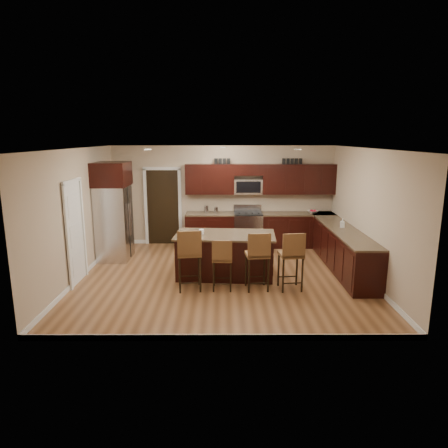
{
  "coord_description": "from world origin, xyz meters",
  "views": [
    {
      "loc": [
        0.0,
        -8.09,
        2.92
      ],
      "look_at": [
        0.02,
        0.4,
        1.07
      ],
      "focal_mm": 32.0,
      "sensor_mm": 36.0,
      "label": 1
    }
  ],
  "objects_px": {
    "range": "(248,229)",
    "refrigerator": "(114,210)",
    "island": "(225,256)",
    "stool_left": "(189,253)",
    "stool_extra": "(292,254)",
    "stool_mid": "(222,259)",
    "stool_right": "(258,254)"
  },
  "relations": [
    {
      "from": "stool_mid",
      "to": "stool_left",
      "type": "bearing_deg",
      "value": -177.53
    },
    {
      "from": "stool_right",
      "to": "refrigerator",
      "type": "xyz_separation_m",
      "value": [
        -3.29,
        2.07,
        0.48
      ]
    },
    {
      "from": "stool_left",
      "to": "refrigerator",
      "type": "distance_m",
      "value": 2.9
    },
    {
      "from": "stool_mid",
      "to": "stool_right",
      "type": "relative_size",
      "value": 0.88
    },
    {
      "from": "island",
      "to": "stool_right",
      "type": "relative_size",
      "value": 1.85
    },
    {
      "from": "stool_extra",
      "to": "stool_left",
      "type": "bearing_deg",
      "value": 174.26
    },
    {
      "from": "range",
      "to": "stool_extra",
      "type": "relative_size",
      "value": 0.95
    },
    {
      "from": "stool_left",
      "to": "stool_extra",
      "type": "relative_size",
      "value": 1.05
    },
    {
      "from": "refrigerator",
      "to": "stool_left",
      "type": "bearing_deg",
      "value": -46.36
    },
    {
      "from": "refrigerator",
      "to": "stool_extra",
      "type": "xyz_separation_m",
      "value": [
        3.94,
        -2.07,
        -0.48
      ]
    },
    {
      "from": "stool_left",
      "to": "stool_mid",
      "type": "bearing_deg",
      "value": -5.94
    },
    {
      "from": "stool_mid",
      "to": "stool_right",
      "type": "distance_m",
      "value": 0.69
    },
    {
      "from": "island",
      "to": "stool_left",
      "type": "relative_size",
      "value": 1.77
    },
    {
      "from": "stool_mid",
      "to": "stool_extra",
      "type": "bearing_deg",
      "value": 1.13
    },
    {
      "from": "stool_right",
      "to": "range",
      "type": "bearing_deg",
      "value": 84.0
    },
    {
      "from": "stool_left",
      "to": "stool_mid",
      "type": "distance_m",
      "value": 0.64
    },
    {
      "from": "island",
      "to": "refrigerator",
      "type": "xyz_separation_m",
      "value": [
        -2.67,
        1.23,
        0.78
      ]
    },
    {
      "from": "stool_mid",
      "to": "stool_extra",
      "type": "height_order",
      "value": "stool_extra"
    },
    {
      "from": "range",
      "to": "island",
      "type": "bearing_deg",
      "value": -104.94
    },
    {
      "from": "range",
      "to": "stool_left",
      "type": "relative_size",
      "value": 0.91
    },
    {
      "from": "range",
      "to": "stool_extra",
      "type": "distance_m",
      "value": 3.29
    },
    {
      "from": "stool_left",
      "to": "stool_extra",
      "type": "height_order",
      "value": "stool_left"
    },
    {
      "from": "refrigerator",
      "to": "island",
      "type": "bearing_deg",
      "value": -24.67
    },
    {
      "from": "stool_mid",
      "to": "island",
      "type": "bearing_deg",
      "value": 87.35
    },
    {
      "from": "stool_mid",
      "to": "refrigerator",
      "type": "relative_size",
      "value": 0.44
    },
    {
      "from": "stool_right",
      "to": "stool_extra",
      "type": "relative_size",
      "value": 1.0
    },
    {
      "from": "range",
      "to": "refrigerator",
      "type": "distance_m",
      "value": 3.57
    },
    {
      "from": "stool_left",
      "to": "island",
      "type": "bearing_deg",
      "value": 44.17
    },
    {
      "from": "stool_left",
      "to": "stool_right",
      "type": "height_order",
      "value": "stool_left"
    },
    {
      "from": "range",
      "to": "stool_left",
      "type": "distance_m",
      "value": 3.49
    },
    {
      "from": "island",
      "to": "refrigerator",
      "type": "distance_m",
      "value": 3.04
    },
    {
      "from": "stool_mid",
      "to": "range",
      "type": "bearing_deg",
      "value": 79.29
    }
  ]
}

